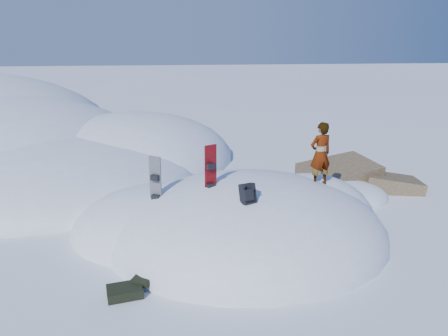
{
  "coord_description": "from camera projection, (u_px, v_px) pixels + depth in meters",
  "views": [
    {
      "loc": [
        -1.6,
        -9.83,
        4.9
      ],
      "look_at": [
        -0.54,
        0.3,
        1.72
      ],
      "focal_mm": 35.0,
      "sensor_mm": 36.0,
      "label": 1
    }
  ],
  "objects": [
    {
      "name": "rock_outcrop",
      "position": [
        346.0,
        189.0,
        14.17
      ],
      "size": [
        4.68,
        4.41,
        1.68
      ],
      "color": "brown",
      "rests_on": "ground"
    },
    {
      "name": "snow_mound",
      "position": [
        239.0,
        232.0,
        11.16
      ],
      "size": [
        8.0,
        6.0,
        3.0
      ],
      "color": "white",
      "rests_on": "ground"
    },
    {
      "name": "backpack",
      "position": [
        248.0,
        194.0,
        9.39
      ],
      "size": [
        0.4,
        0.44,
        0.51
      ],
      "rotation": [
        0.0,
        0.0,
        0.35
      ],
      "color": "black",
      "rests_on": "snow_mound"
    },
    {
      "name": "gear_pile",
      "position": [
        128.0,
        290.0,
        8.47
      ],
      "size": [
        0.9,
        0.69,
        0.24
      ],
      "rotation": [
        0.0,
        0.0,
        0.22
      ],
      "color": "black",
      "rests_on": "ground"
    },
    {
      "name": "snowboard_dark",
      "position": [
        156.0,
        189.0,
        10.29
      ],
      "size": [
        0.3,
        0.27,
        1.64
      ],
      "rotation": [
        0.0,
        0.0,
        -0.5
      ],
      "color": "black",
      "rests_on": "snow_mound"
    },
    {
      "name": "ground",
      "position": [
        247.0,
        236.0,
        10.95
      ],
      "size": [
        120.0,
        120.0,
        0.0
      ],
      "primitive_type": "plane",
      "color": "white",
      "rests_on": "ground"
    },
    {
      "name": "person",
      "position": [
        320.0,
        154.0,
        10.92
      ],
      "size": [
        0.68,
        0.54,
        1.63
      ],
      "primitive_type": "imported",
      "rotation": [
        0.0,
        0.0,
        3.42
      ],
      "color": "slate",
      "rests_on": "snow_mound"
    },
    {
      "name": "snowboard_red",
      "position": [
        211.0,
        178.0,
        10.21
      ],
      "size": [
        0.29,
        0.25,
        1.64
      ],
      "rotation": [
        0.0,
        0.0,
        0.47
      ],
      "color": "#BB0912",
      "rests_on": "snow_mound"
    }
  ]
}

